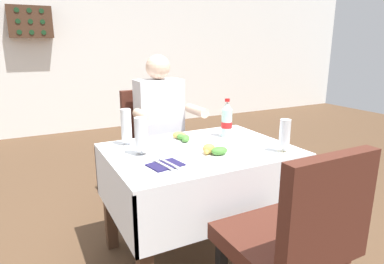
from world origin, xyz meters
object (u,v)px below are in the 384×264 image
object	(u,v)px
seated_diner_far	(162,126)
beer_glass_middle	(285,135)
chair_far_diner_seat	(153,142)
cola_bottle_primary	(227,120)
wall_bottle_rack	(30,22)
plate_near_camera	(215,152)
beer_glass_right	(126,126)
plate_far_diner	(182,140)
chair_near_camera_side	(292,239)
beer_glass_left	(141,136)
main_dining_table	(199,175)
napkin_cutlery_set	(165,165)

from	to	relation	value
seated_diner_far	beer_glass_middle	xyz separation A→B (m)	(0.36, -0.98, 0.12)
chair_far_diner_seat	cola_bottle_primary	size ratio (longest dim) A/B	3.68
wall_bottle_rack	plate_near_camera	bearing A→B (deg)	-79.35
beer_glass_middle	chair_far_diner_seat	bearing A→B (deg)	110.15
beer_glass_right	cola_bottle_primary	size ratio (longest dim) A/B	0.88
plate_far_diner	beer_glass_right	bearing A→B (deg)	164.52
chair_near_camera_side	beer_glass_right	bearing A→B (deg)	109.32
plate_near_camera	beer_glass_right	bearing A→B (deg)	131.97
plate_near_camera	beer_glass_left	bearing A→B (deg)	151.03
chair_far_diner_seat	wall_bottle_rack	xyz separation A→B (m)	(-0.69, 2.78, 1.08)
plate_near_camera	cola_bottle_primary	bearing A→B (deg)	47.41
wall_bottle_rack	plate_far_diner	bearing A→B (deg)	-79.09
main_dining_table	cola_bottle_primary	distance (m)	0.43
chair_near_camera_side	beer_glass_middle	world-z (taller)	chair_near_camera_side
beer_glass_left	plate_far_diner	bearing A→B (deg)	22.39
plate_far_diner	beer_glass_middle	world-z (taller)	beer_glass_middle
main_dining_table	chair_far_diner_seat	xyz separation A→B (m)	(0.00, 0.79, 0.00)
main_dining_table	napkin_cutlery_set	distance (m)	0.39
chair_near_camera_side	seated_diner_far	world-z (taller)	seated_diner_far
cola_bottle_primary	wall_bottle_rack	bearing A→B (deg)	105.94
plate_near_camera	beer_glass_right	size ratio (longest dim) A/B	1.00
main_dining_table	seated_diner_far	distance (m)	0.70
seated_diner_far	napkin_cutlery_set	xyz separation A→B (m)	(-0.34, -0.86, 0.02)
chair_far_diner_seat	beer_glass_middle	xyz separation A→B (m)	(0.40, -1.08, 0.28)
plate_near_camera	beer_glass_left	distance (m)	0.42
seated_diner_far	plate_near_camera	size ratio (longest dim) A/B	5.47
main_dining_table	wall_bottle_rack	distance (m)	3.80
chair_far_diner_seat	beer_glass_right	bearing A→B (deg)	-125.05
beer_glass_middle	wall_bottle_rack	xyz separation A→B (m)	(-1.09, 3.87, 0.80)
chair_far_diner_seat	beer_glass_right	world-z (taller)	chair_far_diner_seat
plate_far_diner	beer_glass_left	distance (m)	0.35
plate_far_diner	wall_bottle_rack	size ratio (longest dim) A/B	0.46
plate_near_camera	plate_far_diner	world-z (taller)	plate_near_camera
plate_far_diner	main_dining_table	bearing A→B (deg)	-77.81
beer_glass_right	wall_bottle_rack	world-z (taller)	wall_bottle_rack
seated_diner_far	plate_near_camera	world-z (taller)	seated_diner_far
seated_diner_far	beer_glass_right	xyz separation A→B (m)	(-0.41, -0.42, 0.14)
seated_diner_far	plate_far_diner	bearing A→B (deg)	-98.36
chair_near_camera_side	cola_bottle_primary	xyz separation A→B (m)	(0.29, 0.94, 0.28)
chair_far_diner_seat	napkin_cutlery_set	bearing A→B (deg)	-107.17
beer_glass_left	plate_near_camera	bearing A→B (deg)	-28.97
beer_glass_left	cola_bottle_primary	xyz separation A→B (m)	(0.64, 0.10, -0.00)
plate_far_diner	napkin_cutlery_set	bearing A→B (deg)	-127.16
chair_far_diner_seat	plate_near_camera	world-z (taller)	chair_far_diner_seat
beer_glass_middle	napkin_cutlery_set	bearing A→B (deg)	170.30
plate_far_diner	chair_near_camera_side	bearing A→B (deg)	-87.80
main_dining_table	beer_glass_left	bearing A→B (deg)	173.19
chair_near_camera_side	beer_glass_middle	distance (m)	0.70
napkin_cutlery_set	main_dining_table	bearing A→B (deg)	30.08
chair_far_diner_seat	beer_glass_left	distance (m)	0.88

